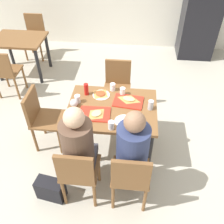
% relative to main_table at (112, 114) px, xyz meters
% --- Properties ---
extents(ground_plane, '(10.00, 10.00, 0.02)m').
position_rel_main_table_xyz_m(ground_plane, '(0.00, 0.00, -0.64)').
color(ground_plane, '#B2AD9E').
extents(main_table, '(1.08, 0.83, 0.73)m').
position_rel_main_table_xyz_m(main_table, '(0.00, 0.00, 0.00)').
color(main_table, brown).
rests_on(main_table, ground_plane).
extents(chair_near_left, '(0.40, 0.40, 0.87)m').
position_rel_main_table_xyz_m(chair_near_left, '(-0.27, -0.80, -0.12)').
color(chair_near_left, brown).
rests_on(chair_near_left, ground_plane).
extents(chair_near_right, '(0.40, 0.40, 0.87)m').
position_rel_main_table_xyz_m(chair_near_right, '(0.27, -0.80, -0.12)').
color(chair_near_right, brown).
rests_on(chair_near_right, ground_plane).
extents(chair_far_side, '(0.40, 0.40, 0.87)m').
position_rel_main_table_xyz_m(chair_far_side, '(0.00, 0.80, -0.12)').
color(chair_far_side, brown).
rests_on(chair_far_side, ground_plane).
extents(chair_left_end, '(0.40, 0.40, 0.87)m').
position_rel_main_table_xyz_m(chair_left_end, '(-0.92, 0.00, -0.12)').
color(chair_left_end, brown).
rests_on(chair_left_end, ground_plane).
extents(person_in_red, '(0.32, 0.42, 1.28)m').
position_rel_main_table_xyz_m(person_in_red, '(-0.27, -0.66, 0.13)').
color(person_in_red, '#383842').
rests_on(person_in_red, ground_plane).
extents(person_in_brown_jacket, '(0.32, 0.42, 1.28)m').
position_rel_main_table_xyz_m(person_in_brown_jacket, '(0.27, -0.66, 0.13)').
color(person_in_brown_jacket, '#383842').
rests_on(person_in_brown_jacket, ground_plane).
extents(tray_red_near, '(0.37, 0.27, 0.02)m').
position_rel_main_table_xyz_m(tray_red_near, '(-0.19, -0.15, 0.11)').
color(tray_red_near, red).
rests_on(tray_red_near, main_table).
extents(tray_red_far, '(0.39, 0.30, 0.02)m').
position_rel_main_table_xyz_m(tray_red_far, '(0.19, 0.13, 0.11)').
color(tray_red_far, red).
rests_on(tray_red_far, main_table).
extents(paper_plate_center, '(0.22, 0.22, 0.01)m').
position_rel_main_table_xyz_m(paper_plate_center, '(-0.16, 0.23, 0.10)').
color(paper_plate_center, white).
rests_on(paper_plate_center, main_table).
extents(paper_plate_near_edge, '(0.22, 0.22, 0.01)m').
position_rel_main_table_xyz_m(paper_plate_near_edge, '(0.16, -0.23, 0.10)').
color(paper_plate_near_edge, white).
rests_on(paper_plate_near_edge, main_table).
extents(pizza_slice_a, '(0.23, 0.24, 0.02)m').
position_rel_main_table_xyz_m(pizza_slice_a, '(-0.17, -0.16, 0.12)').
color(pizza_slice_a, '#C68C47').
rests_on(pizza_slice_a, tray_red_near).
extents(pizza_slice_b, '(0.25, 0.19, 0.02)m').
position_rel_main_table_xyz_m(pizza_slice_b, '(0.19, 0.15, 0.12)').
color(pizza_slice_b, '#C68C47').
rests_on(pizza_slice_b, tray_red_far).
extents(pizza_slice_c, '(0.23, 0.23, 0.02)m').
position_rel_main_table_xyz_m(pizza_slice_c, '(-0.17, 0.24, 0.12)').
color(pizza_slice_c, '#C68C47').
rests_on(pizza_slice_c, paper_plate_center).
extents(plastic_cup_a, '(0.07, 0.07, 0.10)m').
position_rel_main_table_xyz_m(plastic_cup_a, '(-0.03, 0.35, 0.15)').
color(plastic_cup_a, white).
rests_on(plastic_cup_a, main_table).
extents(plastic_cup_b, '(0.07, 0.07, 0.10)m').
position_rel_main_table_xyz_m(plastic_cup_b, '(0.03, -0.35, 0.15)').
color(plastic_cup_b, white).
rests_on(plastic_cup_b, main_table).
extents(plastic_cup_c, '(0.07, 0.07, 0.10)m').
position_rel_main_table_xyz_m(plastic_cup_c, '(-0.43, 0.06, 0.15)').
color(plastic_cup_c, white).
rests_on(plastic_cup_c, main_table).
extents(plastic_cup_d, '(0.07, 0.07, 0.10)m').
position_rel_main_table_xyz_m(plastic_cup_d, '(0.11, 0.27, 0.15)').
color(plastic_cup_d, white).
rests_on(plastic_cup_d, main_table).
extents(soda_can, '(0.07, 0.07, 0.12)m').
position_rel_main_table_xyz_m(soda_can, '(0.46, 0.02, 0.16)').
color(soda_can, '#B7BCC6').
rests_on(soda_can, main_table).
extents(condiment_bottle, '(0.06, 0.06, 0.16)m').
position_rel_main_table_xyz_m(condiment_bottle, '(-0.35, 0.23, 0.18)').
color(condiment_bottle, red).
rests_on(condiment_bottle, main_table).
extents(foil_bundle, '(0.10, 0.10, 0.10)m').
position_rel_main_table_xyz_m(foil_bundle, '(-0.46, -0.02, 0.15)').
color(foil_bundle, silver).
rests_on(foil_bundle, main_table).
extents(handbag, '(0.34, 0.21, 0.28)m').
position_rel_main_table_xyz_m(handbag, '(-0.62, -0.82, -0.49)').
color(handbag, black).
rests_on(handbag, ground_plane).
extents(drink_fridge, '(0.70, 0.60, 1.90)m').
position_rel_main_table_xyz_m(drink_fridge, '(1.49, 2.85, 0.32)').
color(drink_fridge, black).
rests_on(drink_fridge, ground_plane).
extents(background_table, '(0.90, 0.70, 0.73)m').
position_rel_main_table_xyz_m(background_table, '(-1.86, 1.73, -0.02)').
color(background_table, brown).
rests_on(background_table, ground_plane).
extents(background_chair_near, '(0.40, 0.40, 0.87)m').
position_rel_main_table_xyz_m(background_chair_near, '(-1.86, 1.00, -0.12)').
color(background_chair_near, brown).
rests_on(background_chair_near, ground_plane).
extents(background_chair_far, '(0.40, 0.40, 0.87)m').
position_rel_main_table_xyz_m(background_chair_far, '(-1.86, 2.47, -0.12)').
color(background_chair_far, brown).
rests_on(background_chair_far, ground_plane).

